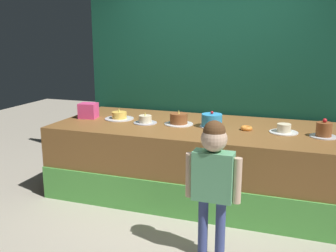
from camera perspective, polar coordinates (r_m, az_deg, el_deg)
name	(u,v)px	position (r m, az deg, el deg)	size (l,w,h in m)	color
ground_plane	(176,218)	(4.07, 1.26, -13.47)	(12.00, 12.00, 0.00)	#BCB29E
stage_platform	(195,160)	(4.52, 4.00, -5.03)	(3.20, 1.40, 0.83)	brown
curtain_backdrop	(212,77)	(5.09, 6.55, 7.23)	(3.46, 0.08, 2.60)	#144C38
child_figure	(213,172)	(3.12, 6.72, -6.75)	(0.46, 0.21, 1.19)	#3F4C8C
pink_box	(88,111)	(4.87, -11.74, 2.25)	(0.21, 0.18, 0.19)	#F14686
donut	(246,128)	(4.25, 11.56, -0.31)	(0.13, 0.13, 0.04)	orange
cake_far_left	(119,116)	(4.75, -7.25, 1.46)	(0.35, 0.35, 0.15)	silver
cake_left	(145,120)	(4.50, -3.40, 0.90)	(0.27, 0.27, 0.13)	silver
cake_center_left	(179,119)	(4.43, 1.61, 0.98)	(0.33, 0.33, 0.17)	white
cake_center_right	(212,121)	(4.32, 6.51, 0.80)	(0.27, 0.27, 0.18)	white
cake_right	(284,129)	(4.23, 16.82, -0.47)	(0.30, 0.30, 0.09)	white
cake_far_right	(324,130)	(4.18, 22.13, -0.61)	(0.27, 0.27, 0.19)	silver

